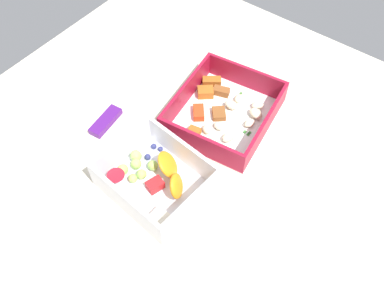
# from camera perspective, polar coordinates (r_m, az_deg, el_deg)

# --- Properties ---
(table_surface) EXTENTS (0.80, 0.80, 0.02)m
(table_surface) POSITION_cam_1_polar(r_m,az_deg,el_deg) (0.73, -0.32, -0.11)
(table_surface) COLOR beige
(table_surface) RESTS_ON ground
(pasta_container) EXTENTS (0.21, 0.19, 0.05)m
(pasta_container) POSITION_cam_1_polar(r_m,az_deg,el_deg) (0.74, 4.35, 4.34)
(pasta_container) COLOR white
(pasta_container) RESTS_ON table_surface
(fruit_bowl) EXTENTS (0.15, 0.17, 0.06)m
(fruit_bowl) POSITION_cam_1_polar(r_m,az_deg,el_deg) (0.66, -5.27, -4.93)
(fruit_bowl) COLOR white
(fruit_bowl) RESTS_ON table_surface
(candy_bar) EXTENTS (0.07, 0.03, 0.01)m
(candy_bar) POSITION_cam_1_polar(r_m,az_deg,el_deg) (0.76, -11.90, 3.11)
(candy_bar) COLOR #51197A
(candy_bar) RESTS_ON table_surface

